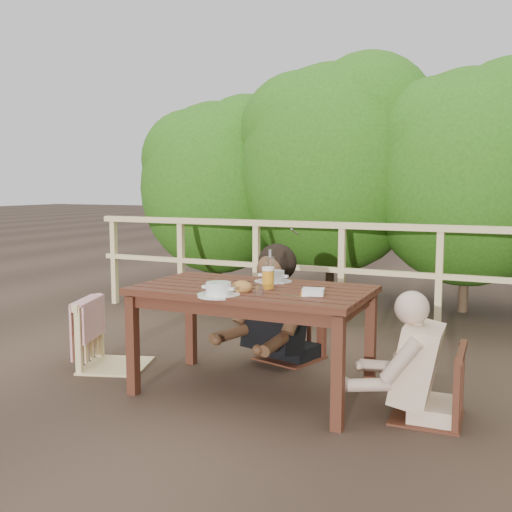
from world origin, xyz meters
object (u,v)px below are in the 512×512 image
at_px(diner_right, 436,316).
at_px(bread_roll, 242,287).
at_px(chair_left, 115,303).
at_px(bottle, 270,267).
at_px(tumbler, 259,292).
at_px(butter_tub, 313,293).
at_px(beer_glass, 268,279).
at_px(table, 253,341).
at_px(woman, 291,270).
at_px(soup_far, 273,277).
at_px(soup_near, 218,289).
at_px(chair_right, 429,349).
at_px(chair_far, 290,303).

bearing_deg(diner_right, bread_roll, 98.34).
height_order(chair_left, bottle, chair_left).
relative_size(tumbler, butter_tub, 0.56).
bearing_deg(butter_tub, beer_glass, 150.72).
bearing_deg(table, chair_left, 177.10).
relative_size(table, diner_right, 1.21).
distance_m(woman, tumbler, 1.09).
bearing_deg(butter_tub, diner_right, -0.74).
bearing_deg(soup_far, beer_glass, -73.14).
xyz_separation_m(soup_near, beer_glass, (0.19, 0.30, 0.03)).
xyz_separation_m(chair_right, bottle, (-1.07, 0.15, 0.39)).
distance_m(chair_left, beer_glass, 1.31).
bearing_deg(chair_far, diner_right, -16.90).
distance_m(soup_near, beer_glass, 0.36).
height_order(table, soup_near, soup_near).
bearing_deg(chair_left, beer_glass, -112.09).
bearing_deg(butter_tub, bread_roll, 175.10).
xyz_separation_m(woman, tumbler, (0.22, -1.07, 0.03)).
distance_m(diner_right, soup_near, 1.28).
height_order(diner_right, tumbler, diner_right).
xyz_separation_m(chair_left, chair_far, (1.11, 0.74, -0.04)).
bearing_deg(soup_far, chair_right, -12.26).
distance_m(table, diner_right, 1.18).
distance_m(bread_roll, beer_glass, 0.20).
relative_size(chair_left, diner_right, 0.79).
distance_m(chair_left, diner_right, 2.31).
height_order(soup_near, soup_far, same).
relative_size(chair_left, soup_near, 3.73).
distance_m(bread_roll, tumbler, 0.17).
height_order(chair_right, woman, woman).
distance_m(diner_right, tumbler, 1.03).
xyz_separation_m(chair_right, soup_far, (-1.09, 0.24, 0.32)).
bearing_deg(bottle, chair_far, 99.19).
bearing_deg(diner_right, bottle, 80.01).
bearing_deg(woman, beer_glass, 117.35).
bearing_deg(beer_glass, chair_right, 2.63).
bearing_deg(diner_right, tumbler, 103.80).
distance_m(table, woman, 0.90).
relative_size(chair_right, soup_near, 3.21).
xyz_separation_m(soup_far, beer_glass, (0.09, -0.28, 0.03)).
relative_size(chair_left, soup_far, 3.73).
bearing_deg(soup_far, woman, 98.74).
bearing_deg(tumbler, chair_far, 101.67).
bearing_deg(tumbler, table, 122.81).
distance_m(beer_glass, butter_tub, 0.36).
bearing_deg(butter_tub, table, 152.73).
height_order(tumbler, butter_tub, tumbler).
xyz_separation_m(beer_glass, butter_tub, (0.34, -0.10, -0.05)).
bearing_deg(soup_near, beer_glass, 57.40).
relative_size(chair_left, woman, 0.69).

